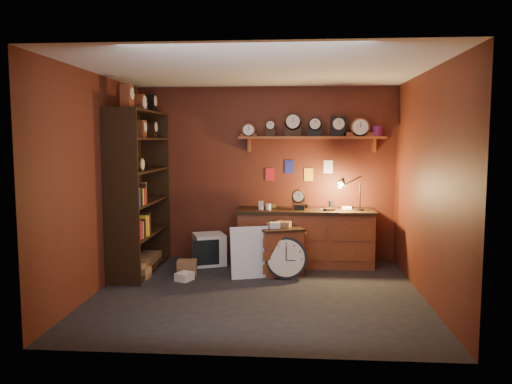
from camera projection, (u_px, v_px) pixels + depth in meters
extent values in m
plane|color=black|center=(257.00, 293.00, 6.15)|extent=(4.00, 4.00, 0.00)
cube|color=#592315|center=(266.00, 174.00, 7.79)|extent=(4.00, 0.02, 2.70)
cube|color=#592315|center=(243.00, 204.00, 4.22)|extent=(4.00, 0.02, 2.70)
cube|color=#592315|center=(96.00, 184.00, 6.15)|extent=(0.02, 3.60, 2.70)
cube|color=#592315|center=(427.00, 186.00, 5.86)|extent=(0.02, 3.60, 2.70)
cube|color=beige|center=(258.00, 70.00, 5.87)|extent=(4.00, 3.60, 0.02)
cube|color=brown|center=(311.00, 138.00, 7.53)|extent=(2.20, 0.30, 0.04)
cube|color=brown|center=(249.00, 145.00, 7.68)|extent=(0.04, 0.16, 0.20)
cube|color=brown|center=(374.00, 146.00, 7.55)|extent=(0.04, 0.16, 0.20)
cylinder|color=#B21419|center=(377.00, 131.00, 7.45)|extent=(0.16, 0.16, 0.15)
cube|color=red|center=(275.00, 174.00, 7.77)|extent=(0.14, 0.01, 0.20)
cube|color=navy|center=(295.00, 167.00, 7.74)|extent=(0.14, 0.01, 0.20)
cube|color=gold|center=(314.00, 175.00, 7.73)|extent=(0.14, 0.01, 0.20)
cube|color=silver|center=(333.00, 167.00, 7.69)|extent=(0.14, 0.01, 0.20)
cube|color=black|center=(125.00, 191.00, 7.15)|extent=(0.03, 1.60, 2.30)
cube|color=black|center=(122.00, 198.00, 6.36)|extent=(0.45, 0.03, 2.30)
cube|color=black|center=(155.00, 186.00, 7.90)|extent=(0.45, 0.03, 2.30)
cube|color=black|center=(142.00, 267.00, 7.24)|extent=(0.43, 1.54, 0.03)
cube|color=black|center=(141.00, 233.00, 7.19)|extent=(0.43, 1.54, 0.03)
cube|color=black|center=(140.00, 202.00, 7.14)|extent=(0.43, 1.54, 0.03)
cube|color=black|center=(140.00, 171.00, 7.10)|extent=(0.43, 1.54, 0.03)
cube|color=black|center=(139.00, 139.00, 7.05)|extent=(0.43, 1.54, 0.03)
cube|color=black|center=(138.00, 112.00, 7.01)|extent=(0.43, 1.54, 0.03)
cube|color=brown|center=(305.00, 239.00, 7.53)|extent=(2.00, 0.60, 0.80)
cube|color=black|center=(305.00, 211.00, 7.48)|extent=(2.06, 0.66, 0.05)
cube|color=brown|center=(306.00, 243.00, 7.23)|extent=(1.92, 0.02, 0.52)
cylinder|color=black|center=(360.00, 210.00, 7.37)|extent=(0.12, 0.12, 0.02)
cylinder|color=black|center=(360.00, 197.00, 7.35)|extent=(0.02, 0.02, 0.38)
cylinder|color=black|center=(352.00, 181.00, 7.31)|extent=(0.27, 0.09, 0.14)
cone|color=black|center=(343.00, 184.00, 7.29)|extent=(0.18, 0.14, 0.18)
cube|color=brown|center=(280.00, 251.00, 7.05)|extent=(0.67, 0.62, 0.63)
cube|color=black|center=(280.00, 229.00, 7.02)|extent=(0.72, 0.67, 0.03)
cube|color=brown|center=(280.00, 255.00, 6.82)|extent=(0.45, 0.19, 0.53)
cylinder|color=black|center=(286.00, 258.00, 6.80)|extent=(0.57, 0.18, 0.57)
cylinder|color=beige|center=(286.00, 258.00, 6.76)|extent=(0.50, 0.11, 0.49)
cube|color=black|center=(286.00, 253.00, 6.74)|extent=(0.01, 0.04, 0.18)
cube|color=black|center=(291.00, 260.00, 6.75)|extent=(0.13, 0.01, 0.01)
cube|color=silver|center=(250.00, 277.00, 6.87)|extent=(0.56, 0.31, 0.72)
cube|color=silver|center=(209.00, 249.00, 7.57)|extent=(0.58, 0.58, 0.47)
cube|color=black|center=(206.00, 253.00, 7.34)|extent=(0.36, 0.16, 0.37)
cube|color=brown|center=(140.00, 273.00, 6.82)|extent=(0.27, 0.24, 0.15)
cube|color=white|center=(184.00, 277.00, 6.71)|extent=(0.26, 0.27, 0.11)
cube|color=brown|center=(187.00, 267.00, 7.00)|extent=(0.30, 0.26, 0.20)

